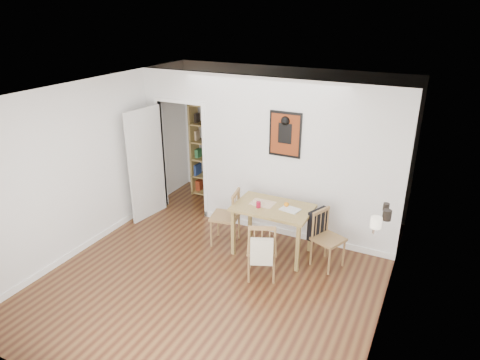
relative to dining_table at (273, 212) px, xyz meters
The scene contains 15 objects.
ground 1.12m from the dining_table, 122.98° to the right, with size 5.20×5.20×0.00m, color brown.
room_shell 0.94m from the dining_table, 121.32° to the left, with size 5.20×5.20×5.20m.
dining_table is the anchor object (origin of this frame).
chair_left 0.83m from the dining_table, behind, with size 0.54×0.54×0.93m.
chair_right 0.89m from the dining_table, ahead, with size 0.61×0.57×0.87m.
chair_front 0.71m from the dining_table, 80.56° to the right, with size 0.58×0.61×0.89m.
bookshelf 2.44m from the dining_table, 142.35° to the left, with size 0.79×0.32×1.89m.
fireplace 1.75m from the dining_table, 15.87° to the right, with size 0.45×1.25×1.16m.
red_glass 0.26m from the dining_table, 147.59° to the right, with size 0.07×0.07×0.09m, color maroon.
orange_fruit 0.24m from the dining_table, 24.66° to the left, with size 0.07×0.07×0.07m, color orange.
placemat 0.21m from the dining_table, 169.32° to the left, with size 0.36×0.27×0.00m, color beige.
notebook 0.29m from the dining_table, ahead, with size 0.27×0.20×0.01m, color silver.
mantel_lamp 1.89m from the dining_table, 27.57° to the right, with size 0.13×0.13×0.20m.
ceramic_jar_a 1.80m from the dining_table, 14.67° to the right, with size 0.11×0.11×0.13m, color black.
ceramic_jar_b 1.70m from the dining_table, ahead, with size 0.08×0.08×0.10m, color black.
Camera 1 is at (2.58, -4.68, 3.61)m, focal length 32.00 mm.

